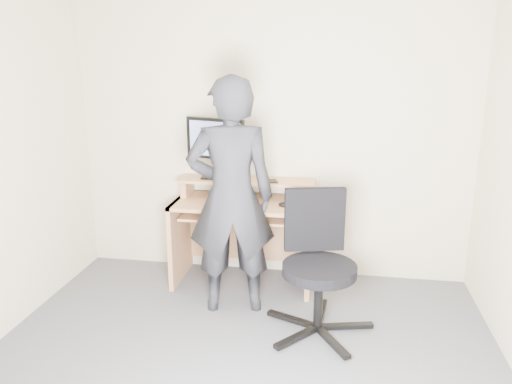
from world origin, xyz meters
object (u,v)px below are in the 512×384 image
(desk, at_px, (245,221))
(office_chair, at_px, (317,258))
(person, at_px, (231,197))
(monitor, at_px, (215,143))

(desk, distance_m, office_chair, 1.01)
(desk, height_order, office_chair, office_chair)
(person, bearing_deg, office_chair, 150.35)
(monitor, height_order, office_chair, monitor)
(desk, distance_m, person, 0.66)
(office_chair, relative_size, person, 0.55)
(desk, relative_size, office_chair, 1.19)
(monitor, relative_size, person, 0.30)
(person, bearing_deg, desk, -103.43)
(desk, relative_size, person, 0.65)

